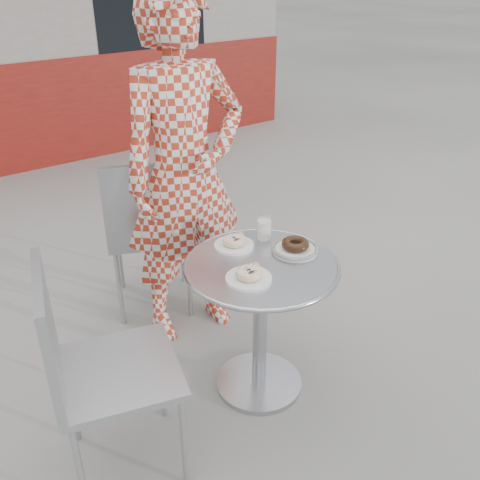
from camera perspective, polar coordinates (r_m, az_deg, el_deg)
ground at (r=2.74m, az=2.33°, el=-14.52°), size 60.00×60.00×0.00m
bistro_table at (r=2.38m, az=2.23°, el=-6.03°), size 0.68×0.68×0.69m
chair_far at (r=3.14m, az=-9.34°, el=-2.13°), size 0.60×0.60×0.95m
chair_left at (r=2.24m, az=-12.71°, el=-17.25°), size 0.55×0.55×0.94m
seated_person at (r=2.68m, az=-5.90°, el=6.97°), size 0.68×0.47×1.79m
plate_far at (r=2.42m, az=-0.60°, el=-0.27°), size 0.18×0.18×0.05m
plate_near at (r=2.18m, az=0.98°, el=-3.78°), size 0.19×0.19×0.05m
plate_checker at (r=2.40m, az=5.91°, el=-0.79°), size 0.21×0.21×0.06m
milk_cup at (r=2.47m, az=2.60°, el=1.22°), size 0.07×0.07×0.11m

